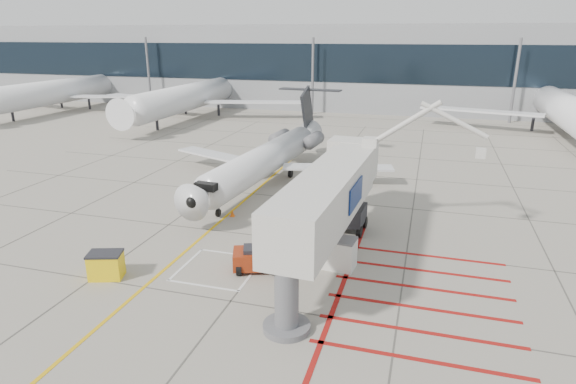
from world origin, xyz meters
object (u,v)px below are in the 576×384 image
(jet_bridge, at_px, (326,207))
(spill_bin, at_px, (106,265))
(regional_jet, at_px, (255,149))
(pushback_tug, at_px, (256,258))

(jet_bridge, relative_size, spill_bin, 10.80)
(regional_jet, bearing_deg, pushback_tug, -65.16)
(regional_jet, relative_size, jet_bridge, 1.50)
(spill_bin, bearing_deg, pushback_tug, 4.79)
(regional_jet, distance_m, spill_bin, 16.93)
(pushback_tug, bearing_deg, spill_bin, -176.94)
(pushback_tug, bearing_deg, jet_bridge, -0.57)
(jet_bridge, height_order, spill_bin, jet_bridge)
(pushback_tug, relative_size, spill_bin, 1.48)
(regional_jet, xyz_separation_m, jet_bridge, (8.52, -12.12, 0.07))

